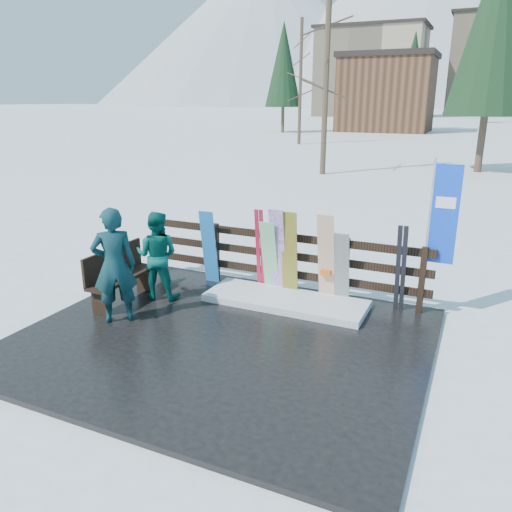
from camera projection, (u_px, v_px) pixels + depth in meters
The scene contains 19 objects.
ground at pixel (222, 342), 7.60m from camera, with size 700.00×700.00×0.00m, color white.
deck at pixel (222, 339), 7.59m from camera, with size 6.00×5.00×0.08m, color black.
fence at pixel (277, 256), 9.29m from camera, with size 5.60×0.10×1.15m.
snow_patch at pixel (285, 301), 8.79m from camera, with size 2.84×1.00×0.12m, color white.
bench at pixel (119, 273), 8.80m from camera, with size 0.41×1.50×0.97m.
snowboard_0 at pixel (209, 247), 9.61m from camera, with size 0.30×0.03×1.47m, color blue.
snowboard_1 at pixel (270, 257), 9.12m from camera, with size 0.29×0.03×1.42m, color silver.
snowboard_2 at pixel (289, 255), 8.93m from camera, with size 0.29×0.03×1.60m, color yellow.
snowboard_3 at pixel (278, 252), 9.02m from camera, with size 0.27×0.03×1.64m, color white.
snowboard_4 at pixel (342, 269), 8.59m from camera, with size 0.26×0.03×1.34m, color black.
snowboard_5 at pixel (326, 259), 8.66m from camera, with size 0.29×0.03×1.65m, color white.
ski_pair_a at pixel (260, 250), 9.24m from camera, with size 0.16×0.19×1.57m.
ski_pair_b at pixel (401, 269), 8.24m from camera, with size 0.17×0.28×1.54m.
rental_flag at pixel (440, 220), 7.95m from camera, with size 0.45×0.04×2.60m.
person_front at pixel (114, 266), 7.88m from camera, with size 0.69×0.45×1.88m, color #0F493D.
person_back at pixel (157, 255), 8.88m from camera, with size 0.78×0.60×1.60m, color #06564A.
resort_buildings at pixel (486, 68), 104.47m from camera, with size 73.00×87.60×22.60m.
trees at pixel (509, 73), 44.22m from camera, with size 42.14×68.67×13.48m.
mountains at pixel (479, 13), 281.89m from camera, with size 520.00×260.00×120.00m.
Camera 1 is at (3.31, -6.03, 3.52)m, focal length 35.00 mm.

